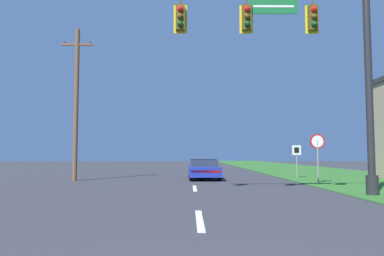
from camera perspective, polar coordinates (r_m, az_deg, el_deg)
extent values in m
cube|color=#2D6626|center=(34.39, 17.91, -6.32)|extent=(10.00, 110.00, 0.04)
cube|color=silver|center=(8.77, 1.17, -13.82)|extent=(0.16, 2.80, 0.01)
cube|color=silver|center=(16.71, 0.42, -9.17)|extent=(0.16, 2.80, 0.01)
cube|color=silver|center=(24.69, 0.16, -7.51)|extent=(0.16, 2.80, 0.01)
cube|color=silver|center=(32.68, 0.02, -6.67)|extent=(0.16, 2.80, 0.01)
cube|color=silver|center=(40.67, -0.06, -6.15)|extent=(0.16, 2.80, 0.01)
cylinder|color=#232326|center=(15.18, 25.78, -7.83)|extent=(0.44, 0.44, 0.70)
cylinder|color=#232326|center=(15.35, 25.36, 5.83)|extent=(0.26, 0.26, 7.97)
cube|color=#196B33|center=(15.02, 12.31, 17.61)|extent=(1.81, 0.06, 0.55)
cube|color=white|center=(14.99, 12.34, 17.66)|extent=(1.52, 0.01, 0.08)
cylinder|color=#4C4214|center=(14.78, -1.79, 18.82)|extent=(0.06, 0.06, 0.35)
cube|color=yellow|center=(14.66, -1.78, 16.27)|extent=(0.50, 0.03, 1.11)
cube|color=#4C4214|center=(14.54, -1.80, 16.46)|extent=(0.34, 0.24, 0.95)
sphere|color=red|center=(14.51, -1.81, 17.70)|extent=(0.22, 0.22, 0.22)
sphere|color=#51380F|center=(14.41, -1.81, 16.65)|extent=(0.22, 0.22, 0.22)
sphere|color=#0F3D19|center=(14.31, -1.82, 15.58)|extent=(0.22, 0.22, 0.22)
cylinder|color=#4C4214|center=(14.93, 8.31, 18.62)|extent=(0.06, 0.06, 0.35)
cube|color=yellow|center=(14.82, 8.25, 16.10)|extent=(0.50, 0.03, 1.11)
cube|color=#4C4214|center=(14.69, 8.33, 16.28)|extent=(0.34, 0.24, 0.95)
sphere|color=red|center=(14.66, 8.41, 17.51)|extent=(0.22, 0.22, 0.22)
sphere|color=#51380F|center=(14.56, 8.42, 16.47)|extent=(0.22, 0.22, 0.22)
sphere|color=#0F3D19|center=(14.46, 8.43, 15.41)|extent=(0.22, 0.22, 0.22)
cylinder|color=#4C4214|center=(15.48, 17.89, 17.93)|extent=(0.06, 0.06, 0.35)
cube|color=yellow|center=(15.37, 17.78, 15.50)|extent=(0.50, 0.03, 1.11)
cube|color=#4C4214|center=(15.25, 17.95, 15.66)|extent=(0.34, 0.24, 0.95)
sphere|color=red|center=(15.22, 18.10, 16.84)|extent=(0.22, 0.22, 0.22)
sphere|color=#51380F|center=(15.12, 18.12, 15.83)|extent=(0.22, 0.22, 0.22)
sphere|color=#0F3D19|center=(15.03, 18.15, 14.81)|extent=(0.22, 0.22, 0.22)
cylinder|color=black|center=(24.57, 3.49, -6.79)|extent=(0.22, 0.64, 0.64)
cylinder|color=black|center=(24.49, -0.27, -6.81)|extent=(0.22, 0.64, 0.64)
cylinder|color=black|center=(21.44, 4.19, -7.19)|extent=(0.22, 0.64, 0.64)
cylinder|color=black|center=(21.35, -0.13, -7.21)|extent=(0.22, 0.64, 0.64)
cube|color=#1E2D9E|center=(22.94, 1.81, -6.54)|extent=(1.89, 4.57, 0.55)
cube|color=#283342|center=(23.04, 1.79, -5.33)|extent=(1.63, 1.93, 0.42)
cube|color=#1E2D9E|center=(23.03, 1.79, -4.88)|extent=(1.59, 1.89, 0.06)
cube|color=#B71414|center=(20.70, 2.14, -6.65)|extent=(1.68, 0.08, 0.14)
cylinder|color=gray|center=(20.18, 18.63, -4.85)|extent=(0.07, 0.07, 2.20)
cylinder|color=red|center=(20.19, 18.57, -1.95)|extent=(0.76, 0.04, 0.76)
cylinder|color=white|center=(20.16, 18.59, -1.94)|extent=(0.61, 0.01, 0.61)
cylinder|color=gray|center=(24.41, 15.67, -4.97)|extent=(0.06, 0.06, 2.00)
cube|color=white|center=(24.41, 15.64, -3.26)|extent=(0.55, 0.04, 0.60)
cube|color=black|center=(24.39, 15.66, -3.26)|extent=(0.31, 0.01, 0.34)
cylinder|color=brown|center=(22.56, -17.24, 3.51)|extent=(0.26, 0.26, 8.79)
cube|color=brown|center=(23.27, -17.06, 12.07)|extent=(1.80, 0.12, 0.12)
cylinder|color=#333338|center=(23.52, -18.84, 12.23)|extent=(0.08, 0.08, 0.12)
cylinder|color=#333338|center=(23.10, -15.22, 12.46)|extent=(0.08, 0.08, 0.12)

